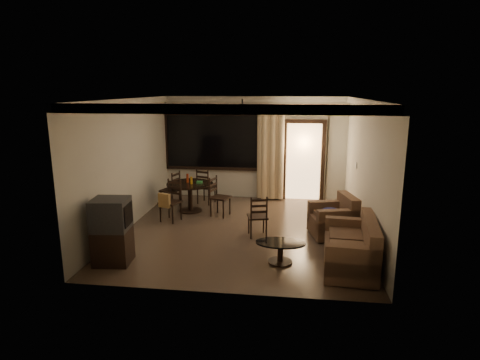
# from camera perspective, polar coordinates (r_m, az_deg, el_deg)

# --- Properties ---
(ground) EXTENTS (5.50, 5.50, 0.00)m
(ground) POSITION_cam_1_polar(r_m,az_deg,el_deg) (8.77, 0.31, -7.16)
(ground) COLOR #7F6651
(ground) RESTS_ON ground
(room_shell) EXTENTS (5.50, 6.70, 5.50)m
(room_shell) POSITION_cam_1_polar(r_m,az_deg,el_deg) (10.02, 4.95, 6.11)
(room_shell) COLOR beige
(room_shell) RESTS_ON ground
(dining_table) EXTENTS (1.15, 1.15, 0.94)m
(dining_table) POSITION_cam_1_polar(r_m,az_deg,el_deg) (10.02, -7.11, -1.29)
(dining_table) COLOR black
(dining_table) RESTS_ON ground
(dining_chair_west) EXTENTS (0.53, 0.53, 0.95)m
(dining_chair_west) POSITION_cam_1_polar(r_m,az_deg,el_deg) (10.49, -9.81, -2.35)
(dining_chair_west) COLOR black
(dining_chair_west) RESTS_ON ground
(dining_chair_east) EXTENTS (0.53, 0.53, 0.95)m
(dining_chair_east) POSITION_cam_1_polar(r_m,az_deg,el_deg) (9.69, -2.88, -3.45)
(dining_chair_east) COLOR black
(dining_chair_east) RESTS_ON ground
(dining_chair_south) EXTENTS (0.53, 0.56, 0.95)m
(dining_chair_south) POSITION_cam_1_polar(r_m,az_deg,el_deg) (9.40, -9.87, -3.99)
(dining_chair_south) COLOR black
(dining_chair_south) RESTS_ON ground
(dining_chair_north) EXTENTS (0.53, 0.53, 0.95)m
(dining_chair_north) POSITION_cam_1_polar(r_m,az_deg,el_deg) (10.74, -4.85, -1.84)
(dining_chair_north) COLOR black
(dining_chair_north) RESTS_ON ground
(tv_cabinet) EXTENTS (0.67, 0.61, 1.17)m
(tv_cabinet) POSITION_cam_1_polar(r_m,az_deg,el_deg) (7.36, -17.75, -6.94)
(tv_cabinet) COLOR black
(tv_cabinet) RESTS_ON ground
(sofa) EXTENTS (0.96, 1.64, 0.84)m
(sofa) POSITION_cam_1_polar(r_m,az_deg,el_deg) (7.18, 15.83, -9.44)
(sofa) COLOR #492622
(sofa) RESTS_ON ground
(armchair) EXTENTS (1.01, 1.01, 0.85)m
(armchair) POSITION_cam_1_polar(r_m,az_deg,el_deg) (8.57, 13.34, -5.51)
(armchair) COLOR #492622
(armchair) RESTS_ON ground
(coffee_table) EXTENTS (0.88, 0.53, 0.38)m
(coffee_table) POSITION_cam_1_polar(r_m,az_deg,el_deg) (7.17, 5.76, -9.73)
(coffee_table) COLOR black
(coffee_table) RESTS_ON ground
(side_chair) EXTENTS (0.48, 0.48, 0.89)m
(side_chair) POSITION_cam_1_polar(r_m,az_deg,el_deg) (8.36, 2.51, -6.27)
(side_chair) COLOR black
(side_chair) RESTS_ON ground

